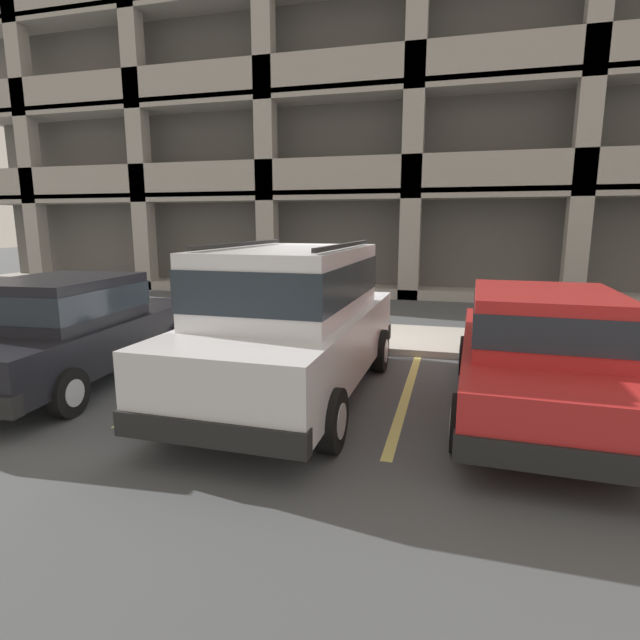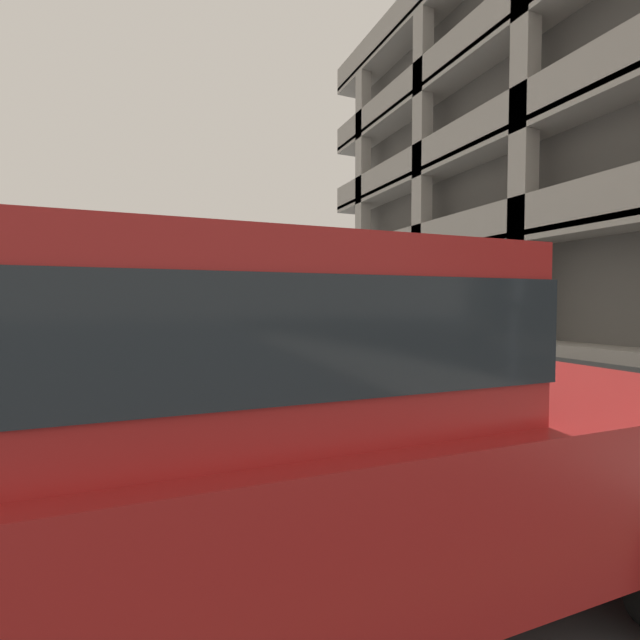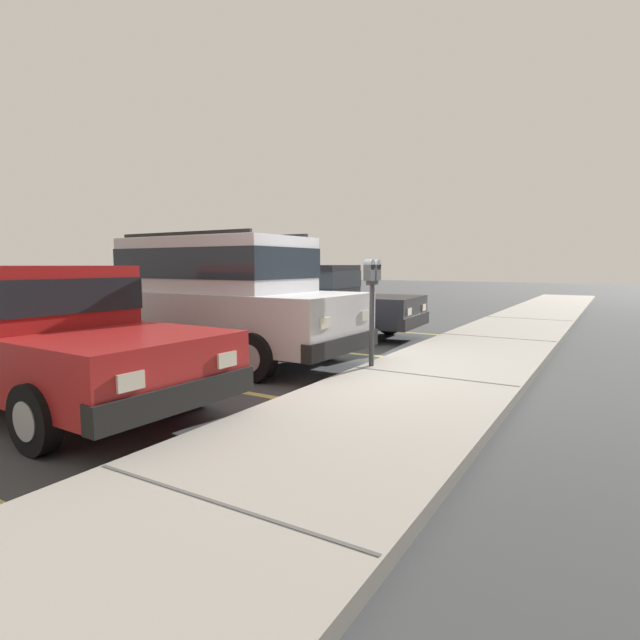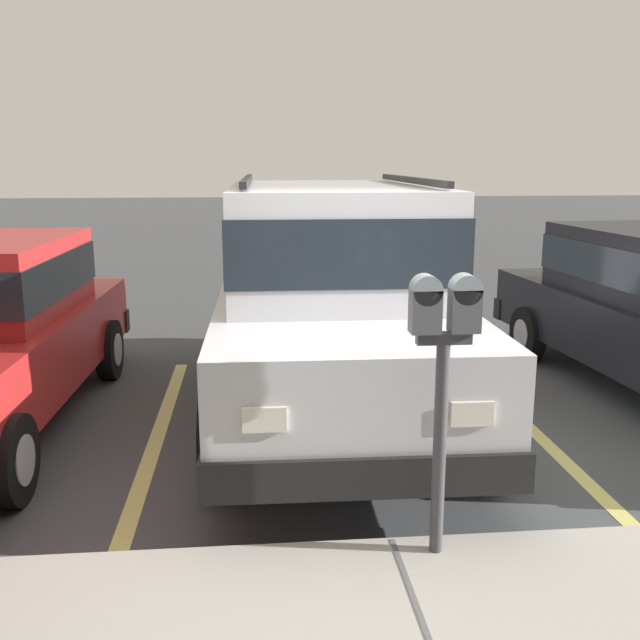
{
  "view_description": "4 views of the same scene",
  "coord_description": "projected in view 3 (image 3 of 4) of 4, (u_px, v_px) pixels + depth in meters",
  "views": [
    {
      "loc": [
        2.09,
        -8.29,
        2.27
      ],
      "look_at": [
        0.15,
        -1.18,
        0.84
      ],
      "focal_mm": 28.0,
      "sensor_mm": 36.0,
      "label": 1
    },
    {
      "loc": [
        4.89,
        -2.69,
        1.33
      ],
      "look_at": [
        0.11,
        -0.66,
        1.13
      ],
      "focal_mm": 24.0,
      "sensor_mm": 36.0,
      "label": 2
    },
    {
      "loc": [
        6.14,
        3.31,
        1.55
      ],
      "look_at": [
        -0.11,
        -0.44,
        0.74
      ],
      "focal_mm": 28.0,
      "sensor_mm": 36.0,
      "label": 3
    },
    {
      "loc": [
        0.73,
        3.75,
        2.17
      ],
      "look_at": [
        0.28,
        -1.08,
        1.08
      ],
      "focal_mm": 40.0,
      "sensor_mm": 36.0,
      "label": 4
    }
  ],
  "objects": [
    {
      "name": "ground_plane",
      "position": [
        342.0,
        377.0,
        7.1
      ],
      "size": [
        80.0,
        80.0,
        0.1
      ],
      "color": "#444749"
    },
    {
      "name": "dark_hatchback",
      "position": [
        38.0,
        331.0,
        5.49
      ],
      "size": [
        1.95,
        4.54,
        1.54
      ],
      "rotation": [
        0.0,
        0.0,
        -0.03
      ],
      "color": "red",
      "rests_on": "ground_plane"
    },
    {
      "name": "red_sedan",
      "position": [
        314.0,
        298.0,
        10.98
      ],
      "size": [
        2.07,
        4.6,
        1.54
      ],
      "rotation": [
        0.0,
        0.0,
        0.07
      ],
      "color": "black",
      "rests_on": "ground_plane"
    },
    {
      "name": "sidewalk",
      "position": [
        431.0,
        381.0,
        6.43
      ],
      "size": [
        40.0,
        2.2,
        0.12
      ],
      "color": "#ADA89E",
      "rests_on": "ground_plane"
    },
    {
      "name": "parking_meter_near",
      "position": [
        372.0,
        287.0,
        6.96
      ],
      "size": [
        0.35,
        0.12,
        1.5
      ],
      "color": "#47474C",
      "rests_on": "sidewalk"
    },
    {
      "name": "parking_stall_lines",
      "position": [
        192.0,
        384.0,
        6.51
      ],
      "size": [
        12.36,
        4.8,
        0.01
      ],
      "color": "#DBD16B",
      "rests_on": "ground_plane"
    },
    {
      "name": "silver_suv",
      "position": [
        218.0,
        293.0,
        8.06
      ],
      "size": [
        2.08,
        4.81,
        2.03
      ],
      "rotation": [
        0.0,
        0.0,
        -0.02
      ],
      "color": "silver",
      "rests_on": "ground_plane"
    }
  ]
}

